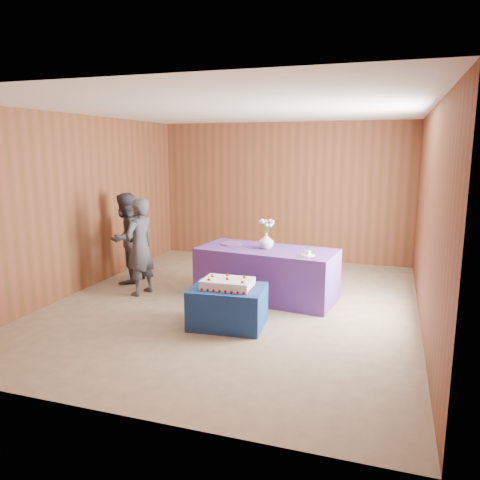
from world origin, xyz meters
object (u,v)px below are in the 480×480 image
at_px(cake_table, 228,306).
at_px(sheet_cake, 228,283).
at_px(guest_left, 140,247).
at_px(serving_table, 267,274).
at_px(vase, 266,241).
at_px(guest_right, 126,238).

relative_size(cake_table, sheet_cake, 1.38).
relative_size(sheet_cake, guest_left, 0.44).
distance_m(cake_table, sheet_cake, 0.31).
distance_m(cake_table, serving_table, 1.24).
relative_size(vase, guest_right, 0.15).
bearing_deg(vase, guest_left, -167.16).
distance_m(vase, guest_left, 1.90).
xyz_separation_m(sheet_cake, guest_right, (-2.25, 1.34, 0.19)).
relative_size(serving_table, guest_left, 1.36).
distance_m(sheet_cake, vase, 1.31).
distance_m(serving_table, guest_left, 1.95).
relative_size(vase, guest_left, 0.15).
distance_m(cake_table, guest_right, 2.65).
bearing_deg(guest_left, sheet_cake, 76.48).
bearing_deg(serving_table, sheet_cake, -90.77).
bearing_deg(cake_table, serving_table, 77.05).
height_order(vase, guest_right, guest_right).
height_order(vase, guest_left, guest_left).
height_order(cake_table, sheet_cake, sheet_cake).
bearing_deg(sheet_cake, vase, 81.49).
bearing_deg(cake_table, sheet_cake, -79.18).
bearing_deg(guest_right, cake_table, 59.87).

